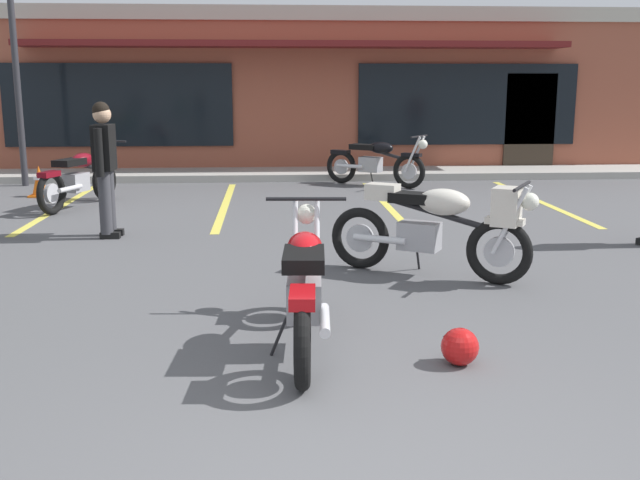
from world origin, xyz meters
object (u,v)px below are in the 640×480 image
motorcycle_red_sportbike (438,225)px  person_near_building (105,161)px  traffic_cone (39,181)px  motorcycle_green_cafe_racer (375,161)px  parking_lot_lamp_post (10,20)px  helmet_on_pavement (460,347)px  motorcycle_foreground_classic (305,286)px  motorcycle_silver_naked (80,177)px

motorcycle_red_sportbike → person_near_building: bearing=148.7°
motorcycle_red_sportbike → person_near_building: size_ratio=1.13×
motorcycle_red_sportbike → traffic_cone: (-5.56, 5.79, -0.27)m
motorcycle_green_cafe_racer → parking_lot_lamp_post: 7.06m
parking_lot_lamp_post → motorcycle_red_sportbike: bearing=-48.5°
person_near_building → helmet_on_pavement: size_ratio=6.44×
motorcycle_foreground_classic → helmet_on_pavement: motorcycle_foreground_classic is taller
traffic_cone → parking_lot_lamp_post: bearing=118.1°
motorcycle_foreground_classic → motorcycle_red_sportbike: bearing=53.7°
motorcycle_foreground_classic → motorcycle_green_cafe_racer: bearing=78.7°
motorcycle_foreground_classic → motorcycle_silver_naked: bearing=116.0°
helmet_on_pavement → traffic_cone: 9.64m
motorcycle_green_cafe_racer → parking_lot_lamp_post: size_ratio=0.39×
parking_lot_lamp_post → motorcycle_silver_naked: bearing=-55.9°
traffic_cone → motorcycle_red_sportbike: bearing=-46.1°
motorcycle_red_sportbike → helmet_on_pavement: 2.40m
parking_lot_lamp_post → helmet_on_pavement: bearing=-58.0°
motorcycle_red_sportbike → motorcycle_silver_naked: (-4.59, 4.62, -0.07)m
motorcycle_green_cafe_racer → motorcycle_silver_naked: bearing=-156.8°
motorcycle_green_cafe_racer → traffic_cone: 5.96m
motorcycle_green_cafe_racer → helmet_on_pavement: motorcycle_green_cafe_racer is taller
traffic_cone → parking_lot_lamp_post: 3.11m
motorcycle_silver_naked → traffic_cone: bearing=129.9°
motorcycle_green_cafe_racer → parking_lot_lamp_post: (-6.58, 0.35, 2.53)m
motorcycle_foreground_classic → traffic_cone: size_ratio=3.98×
motorcycle_silver_naked → parking_lot_lamp_post: bearing=124.1°
motorcycle_red_sportbike → motorcycle_green_cafe_racer: bearing=87.3°
motorcycle_foreground_classic → person_near_building: (-2.27, 4.15, 0.49)m
motorcycle_foreground_classic → motorcycle_green_cafe_racer: (1.73, 8.64, 0.00)m
person_near_building → traffic_cone: person_near_building is taller
motorcycle_silver_naked → person_near_building: (0.92, -2.39, 0.49)m
motorcycle_silver_naked → motorcycle_red_sportbike: bearing=-45.2°
motorcycle_red_sportbike → motorcycle_silver_naked: size_ratio=0.93×
person_near_building → parking_lot_lamp_post: 5.86m
motorcycle_silver_naked → traffic_cone: motorcycle_silver_naked is taller
motorcycle_red_sportbike → motorcycle_silver_naked: same height
motorcycle_red_sportbike → helmet_on_pavement: bearing=-98.9°
motorcycle_foreground_classic → helmet_on_pavement: size_ratio=8.11×
motorcycle_red_sportbike → parking_lot_lamp_post: (-6.25, 7.08, 2.47)m
traffic_cone → parking_lot_lamp_post: (-0.69, 1.29, 2.74)m
motorcycle_silver_naked → helmet_on_pavement: bearing=-58.7°
motorcycle_silver_naked → helmet_on_pavement: 8.15m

